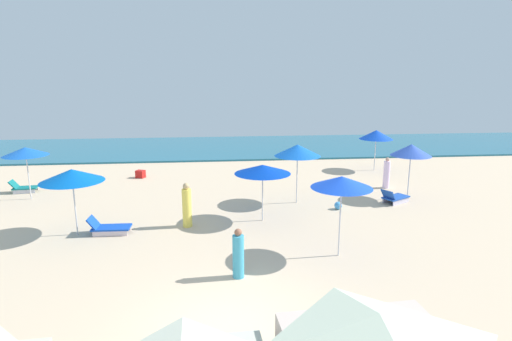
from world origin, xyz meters
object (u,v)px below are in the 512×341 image
lounge_chair_1_0 (394,197)px  lounge_chair_3_0 (108,227)px  beachgoer_0 (187,206)px  cooler_box_1 (141,174)px  umbrella_1 (411,150)px  beach_ball_0 (271,177)px  beach_ball_2 (338,206)px  umbrella_5 (263,169)px  beachgoer_1 (238,255)px  umbrella_6 (25,152)px  beachgoer_2 (387,174)px  umbrella_2 (342,182)px  lounge_chair_6_0 (23,188)px  umbrella_3 (72,175)px  umbrella_0 (298,150)px  umbrella_4 (376,135)px

lounge_chair_1_0 → lounge_chair_3_0: bearing=72.2°
beachgoer_0 → cooler_box_1: size_ratio=3.72×
umbrella_1 → beach_ball_0: (-5.89, 4.30, -2.19)m
beach_ball_2 → cooler_box_1: bearing=144.8°
cooler_box_1 → umbrella_5: bearing=-28.7°
beachgoer_1 → umbrella_1: bearing=-107.9°
umbrella_6 → beachgoer_2: bearing=0.8°
lounge_chair_1_0 → beach_ball_0: lounge_chair_1_0 is taller
umbrella_2 → lounge_chair_3_0: bearing=160.9°
lounge_chair_3_0 → beachgoer_0: beachgoer_0 is taller
lounge_chair_3_0 → beachgoer_1: 6.01m
umbrella_6 → lounge_chair_3_0: bearing=-46.1°
lounge_chair_1_0 → beachgoer_0: beachgoer_0 is taller
beachgoer_1 → beachgoer_0: bearing=-36.5°
umbrella_1 → lounge_chair_6_0: umbrella_1 is taller
umbrella_1 → lounge_chair_1_0: umbrella_1 is taller
umbrella_3 → beach_ball_2: bearing=10.4°
umbrella_1 → beachgoer_1: umbrella_1 is taller
beachgoer_2 → umbrella_0: bearing=-38.5°
cooler_box_1 → umbrella_6: bearing=-116.4°
umbrella_0 → lounge_chair_6_0: umbrella_0 is taller
lounge_chair_1_0 → beach_ball_0: size_ratio=5.54×
beachgoer_1 → beach_ball_0: (2.53, 11.36, -0.55)m
umbrella_1 → umbrella_4: (0.70, 6.00, -0.14)m
umbrella_4 → lounge_chair_1_0: bearing=-103.7°
lounge_chair_3_0 → beach_ball_0: lounge_chair_3_0 is taller
umbrella_6 → umbrella_0: bearing=-8.3°
umbrella_0 → beachgoer_0: size_ratio=1.55×
lounge_chair_6_0 → umbrella_5: bearing=-121.0°
lounge_chair_1_0 → lounge_chair_6_0: bearing=48.7°
umbrella_3 → umbrella_6: (-3.58, 4.86, 0.05)m
beachgoer_2 → beachgoer_0: bearing=-35.1°
umbrella_1 → cooler_box_1: bearing=157.6°
beachgoer_0 → beach_ball_0: size_ratio=6.38×
lounge_chair_1_0 → beachgoer_0: 9.46m
lounge_chair_1_0 → umbrella_3: umbrella_3 is taller
umbrella_3 → lounge_chair_6_0: (-4.44, 6.11, -1.99)m
umbrella_3 → beach_ball_0: umbrella_3 is taller
umbrella_4 → cooler_box_1: umbrella_4 is taller
beachgoer_1 → lounge_chair_6_0: bearing=-12.6°
umbrella_2 → beach_ball_0: size_ratio=9.74×
beachgoer_0 → umbrella_1: bearing=156.0°
lounge_chair_6_0 → beach_ball_0: 12.72m
beachgoer_1 → beach_ball_2: size_ratio=4.41×
beachgoer_2 → beach_ball_2: bearing=-17.8°
umbrella_1 → beachgoer_2: size_ratio=1.63×
lounge_chair_1_0 → beachgoer_2: (0.67, 2.56, 0.48)m
lounge_chair_3_0 → beachgoer_2: beachgoer_2 is taller
umbrella_3 → beachgoer_2: size_ratio=1.54×
beach_ball_2 → lounge_chair_3_0: bearing=-168.2°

